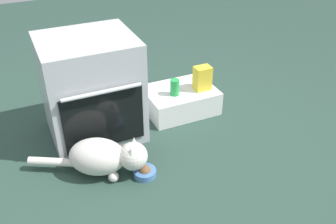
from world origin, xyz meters
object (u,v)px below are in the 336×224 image
(cat, at_px, (104,157))
(pantry_cabinet, at_px, (180,100))
(snack_bag, at_px, (202,78))
(food_bowl, at_px, (145,172))
(soda_can, at_px, (175,87))
(oven, at_px, (91,89))

(cat, bearing_deg, pantry_cabinet, 61.54)
(pantry_cabinet, xyz_separation_m, snack_bag, (0.15, -0.06, 0.18))
(snack_bag, bearing_deg, food_bowl, -142.04)
(pantry_cabinet, relative_size, soda_can, 4.32)
(pantry_cabinet, relative_size, snack_bag, 2.88)
(pantry_cabinet, bearing_deg, snack_bag, -20.68)
(oven, bearing_deg, soda_can, -3.04)
(oven, bearing_deg, cat, -98.10)
(oven, distance_m, food_bowl, 0.66)
(oven, distance_m, pantry_cabinet, 0.71)
(cat, xyz_separation_m, snack_bag, (0.88, 0.41, 0.14))
(pantry_cabinet, height_order, snack_bag, snack_bag)
(pantry_cabinet, distance_m, food_bowl, 0.78)
(pantry_cabinet, height_order, food_bowl, pantry_cabinet)
(food_bowl, distance_m, cat, 0.26)
(cat, distance_m, snack_bag, 0.98)
(oven, distance_m, soda_can, 0.60)
(food_bowl, relative_size, soda_can, 1.15)
(soda_can, bearing_deg, oven, 176.96)
(snack_bag, relative_size, soda_can, 1.50)
(oven, xyz_separation_m, soda_can, (0.59, -0.03, -0.11))
(snack_bag, bearing_deg, pantry_cabinet, 159.32)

